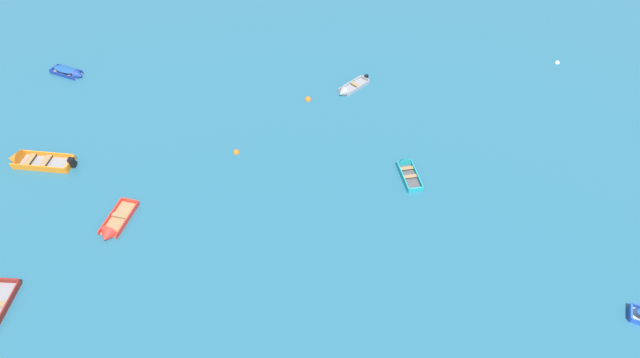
{
  "coord_description": "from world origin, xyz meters",
  "views": [
    {
      "loc": [
        1.65,
        -0.85,
        23.0
      ],
      "look_at": [
        0.0,
        21.61,
        0.15
      ],
      "focal_mm": 30.21,
      "sensor_mm": 36.0,
      "label": 1
    }
  ],
  "objects_px": {
    "mooring_buoy_between_boats_left": "(557,63)",
    "mooring_buoy_midfield": "(308,100)",
    "rowboat_grey_near_camera": "(348,90)",
    "rowboat_orange_far_right": "(28,160)",
    "rowboat_deep_blue_far_back": "(71,72)",
    "mooring_buoy_central": "(236,152)",
    "rowboat_red_foreground_center": "(111,230)",
    "rowboat_turquoise_midfield_right": "(406,168)"
  },
  "relations": [
    {
      "from": "rowboat_red_foreground_center",
      "to": "rowboat_turquoise_midfield_right",
      "type": "bearing_deg",
      "value": 20.28
    },
    {
      "from": "mooring_buoy_between_boats_left",
      "to": "rowboat_grey_near_camera",
      "type": "bearing_deg",
      "value": -163.17
    },
    {
      "from": "rowboat_turquoise_midfield_right",
      "to": "mooring_buoy_central",
      "type": "distance_m",
      "value": 10.65
    },
    {
      "from": "rowboat_grey_near_camera",
      "to": "mooring_buoy_between_boats_left",
      "type": "xyz_separation_m",
      "value": [
        15.82,
        4.79,
        -0.13
      ]
    },
    {
      "from": "mooring_buoy_central",
      "to": "mooring_buoy_between_boats_left",
      "type": "height_order",
      "value": "mooring_buoy_central"
    },
    {
      "from": "rowboat_red_foreground_center",
      "to": "rowboat_orange_far_right",
      "type": "height_order",
      "value": "rowboat_orange_far_right"
    },
    {
      "from": "rowboat_deep_blue_far_back",
      "to": "mooring_buoy_midfield",
      "type": "xyz_separation_m",
      "value": [
        17.78,
        -1.71,
        -0.22
      ]
    },
    {
      "from": "rowboat_orange_far_right",
      "to": "mooring_buoy_midfield",
      "type": "distance_m",
      "value": 18.31
    },
    {
      "from": "rowboat_orange_far_right",
      "to": "mooring_buoy_between_boats_left",
      "type": "xyz_separation_m",
      "value": [
        35.2,
        13.64,
        -0.2
      ]
    },
    {
      "from": "rowboat_turquoise_midfield_right",
      "to": "rowboat_orange_far_right",
      "type": "relative_size",
      "value": 0.67
    },
    {
      "from": "rowboat_turquoise_midfield_right",
      "to": "mooring_buoy_midfield",
      "type": "bearing_deg",
      "value": 135.11
    },
    {
      "from": "rowboat_red_foreground_center",
      "to": "mooring_buoy_central",
      "type": "relative_size",
      "value": 7.89
    },
    {
      "from": "rowboat_red_foreground_center",
      "to": "rowboat_deep_blue_far_back",
      "type": "bearing_deg",
      "value": 119.55
    },
    {
      "from": "rowboat_orange_far_right",
      "to": "mooring_buoy_central",
      "type": "bearing_deg",
      "value": 8.45
    },
    {
      "from": "rowboat_grey_near_camera",
      "to": "rowboat_orange_far_right",
      "type": "xyz_separation_m",
      "value": [
        -19.38,
        -8.86,
        0.07
      ]
    },
    {
      "from": "rowboat_deep_blue_far_back",
      "to": "rowboat_orange_far_right",
      "type": "bearing_deg",
      "value": -82.98
    },
    {
      "from": "rowboat_orange_far_right",
      "to": "mooring_buoy_central",
      "type": "relative_size",
      "value": 10.95
    },
    {
      "from": "rowboat_orange_far_right",
      "to": "mooring_buoy_between_boats_left",
      "type": "bearing_deg",
      "value": 21.18
    },
    {
      "from": "rowboat_red_foreground_center",
      "to": "mooring_buoy_midfield",
      "type": "height_order",
      "value": "rowboat_red_foreground_center"
    },
    {
      "from": "rowboat_red_foreground_center",
      "to": "mooring_buoy_central",
      "type": "distance_m",
      "value": 8.84
    },
    {
      "from": "rowboat_red_foreground_center",
      "to": "mooring_buoy_between_boats_left",
      "type": "relative_size",
      "value": 8.95
    },
    {
      "from": "rowboat_grey_near_camera",
      "to": "rowboat_red_foreground_center",
      "type": "distance_m",
      "value": 18.55
    },
    {
      "from": "rowboat_turquoise_midfield_right",
      "to": "rowboat_orange_far_right",
      "type": "bearing_deg",
      "value": -177.31
    },
    {
      "from": "rowboat_orange_far_right",
      "to": "mooring_buoy_midfield",
      "type": "relative_size",
      "value": 9.69
    },
    {
      "from": "rowboat_red_foreground_center",
      "to": "mooring_buoy_central",
      "type": "height_order",
      "value": "rowboat_red_foreground_center"
    },
    {
      "from": "rowboat_grey_near_camera",
      "to": "mooring_buoy_central",
      "type": "xyz_separation_m",
      "value": [
        -6.77,
        -6.98,
        -0.13
      ]
    },
    {
      "from": "rowboat_deep_blue_far_back",
      "to": "rowboat_orange_far_right",
      "type": "relative_size",
      "value": 0.65
    },
    {
      "from": "rowboat_grey_near_camera",
      "to": "mooring_buoy_central",
      "type": "bearing_deg",
      "value": -134.12
    },
    {
      "from": "rowboat_deep_blue_far_back",
      "to": "mooring_buoy_central",
      "type": "xyz_separation_m",
      "value": [
        13.77,
        -7.51,
        -0.22
      ]
    },
    {
      "from": "mooring_buoy_between_boats_left",
      "to": "mooring_buoy_midfield",
      "type": "bearing_deg",
      "value": -162.18
    },
    {
      "from": "rowboat_orange_far_right",
      "to": "mooring_buoy_between_boats_left",
      "type": "relative_size",
      "value": 12.43
    },
    {
      "from": "mooring_buoy_midfield",
      "to": "mooring_buoy_between_boats_left",
      "type": "xyz_separation_m",
      "value": [
        18.57,
        5.97,
        0.0
      ]
    },
    {
      "from": "rowboat_turquoise_midfield_right",
      "to": "rowboat_deep_blue_far_back",
      "type": "relative_size",
      "value": 1.04
    },
    {
      "from": "rowboat_turquoise_midfield_right",
      "to": "mooring_buoy_midfield",
      "type": "xyz_separation_m",
      "value": [
        -6.61,
        6.58,
        -0.15
      ]
    },
    {
      "from": "rowboat_turquoise_midfield_right",
      "to": "rowboat_grey_near_camera",
      "type": "xyz_separation_m",
      "value": [
        -3.85,
        7.77,
        -0.02
      ]
    },
    {
      "from": "rowboat_red_foreground_center",
      "to": "mooring_buoy_midfield",
      "type": "xyz_separation_m",
      "value": [
        9.67,
        12.59,
        -0.13
      ]
    },
    {
      "from": "mooring_buoy_midfield",
      "to": "rowboat_red_foreground_center",
      "type": "bearing_deg",
      "value": -127.51
    },
    {
      "from": "rowboat_deep_blue_far_back",
      "to": "rowboat_orange_far_right",
      "type": "xyz_separation_m",
      "value": [
        1.15,
        -9.38,
        -0.03
      ]
    },
    {
      "from": "mooring_buoy_midfield",
      "to": "mooring_buoy_central",
      "type": "bearing_deg",
      "value": -124.7
    },
    {
      "from": "rowboat_grey_near_camera",
      "to": "rowboat_turquoise_midfield_right",
      "type": "bearing_deg",
      "value": -63.62
    },
    {
      "from": "rowboat_deep_blue_far_back",
      "to": "mooring_buoy_central",
      "type": "relative_size",
      "value": 7.1
    },
    {
      "from": "mooring_buoy_midfield",
      "to": "rowboat_deep_blue_far_back",
      "type": "bearing_deg",
      "value": 174.5
    }
  ]
}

